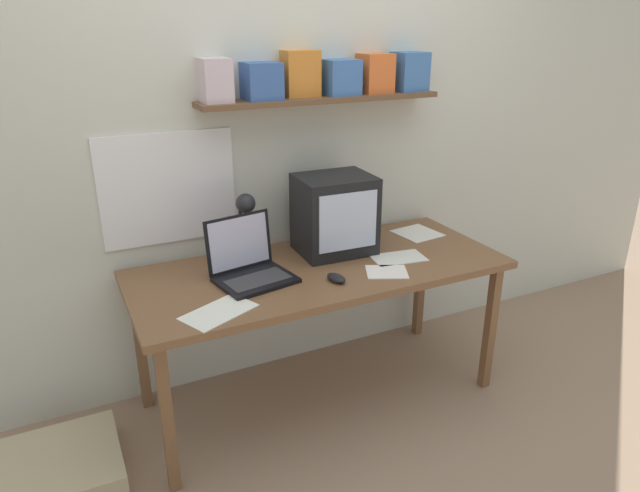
{
  "coord_description": "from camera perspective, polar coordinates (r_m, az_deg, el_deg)",
  "views": [
    {
      "loc": [
        -1.06,
        -2.17,
        1.78
      ],
      "look_at": [
        0.0,
        0.0,
        0.82
      ],
      "focal_mm": 32.0,
      "sensor_mm": 36.0,
      "label": 1
    }
  ],
  "objects": [
    {
      "name": "loose_paper_near_monitor",
      "position": [
        3.09,
        9.72,
        1.27
      ],
      "size": [
        0.23,
        0.24,
        0.0
      ],
      "rotation": [
        0.0,
        0.0,
        0.12
      ],
      "color": "white",
      "rests_on": "corner_desk"
    },
    {
      "name": "corner_desk",
      "position": [
        2.67,
        0.0,
        -3.14
      ],
      "size": [
        1.73,
        0.72,
        0.72
      ],
      "color": "brown",
      "rests_on": "ground_plane"
    },
    {
      "name": "ground_plane",
      "position": [
        3.0,
        0.0,
        -14.62
      ],
      "size": [
        12.0,
        12.0,
        0.0
      ],
      "primitive_type": "plane",
      "color": "#9E7F64"
    },
    {
      "name": "floor_cushion",
      "position": [
        2.72,
        -24.38,
        -19.67
      ],
      "size": [
        0.46,
        0.46,
        0.12
      ],
      "color": "tan",
      "rests_on": "ground_plane"
    },
    {
      "name": "juice_glass",
      "position": [
        3.0,
        5.48,
        1.91
      ],
      "size": [
        0.07,
        0.07,
        0.12
      ],
      "color": "white",
      "rests_on": "corner_desk"
    },
    {
      "name": "crt_monitor",
      "position": [
        2.75,
        1.48,
        3.18
      ],
      "size": [
        0.37,
        0.31,
        0.38
      ],
      "rotation": [
        0.0,
        0.0,
        -0.04
      ],
      "color": "black",
      "rests_on": "corner_desk"
    },
    {
      "name": "printed_handout",
      "position": [
        2.75,
        7.85,
        -1.18
      ],
      "size": [
        0.27,
        0.19,
        0.0
      ],
      "rotation": [
        0.0,
        0.0,
        -0.14
      ],
      "color": "white",
      "rests_on": "corner_desk"
    },
    {
      "name": "loose_paper_near_laptop",
      "position": [
        2.27,
        -10.08,
        -6.51
      ],
      "size": [
        0.33,
        0.27,
        0.0
      ],
      "rotation": [
        0.0,
        0.0,
        0.42
      ],
      "color": "white",
      "rests_on": "corner_desk"
    },
    {
      "name": "open_notebook",
      "position": [
        2.59,
        6.69,
        -2.59
      ],
      "size": [
        0.23,
        0.21,
        0.0
      ],
      "rotation": [
        0.0,
        0.0,
        -0.44
      ],
      "color": "white",
      "rests_on": "corner_desk"
    },
    {
      "name": "desk_lamp",
      "position": [
        2.65,
        -7.54,
        3.1
      ],
      "size": [
        0.11,
        0.15,
        0.33
      ],
      "rotation": [
        0.0,
        0.0,
        0.21
      ],
      "color": "#232326",
      "rests_on": "corner_desk"
    },
    {
      "name": "laptop",
      "position": [
        2.52,
        -7.18,
        -1.73
      ],
      "size": [
        0.36,
        0.33,
        0.27
      ],
      "rotation": [
        0.0,
        0.0,
        0.18
      ],
      "color": "black",
      "rests_on": "corner_desk"
    },
    {
      "name": "computer_mouse",
      "position": [
        2.49,
        1.64,
        -3.22
      ],
      "size": [
        0.08,
        0.12,
        0.03
      ],
      "rotation": [
        0.0,
        0.0,
        0.23
      ],
      "color": "black",
      "rests_on": "corner_desk"
    },
    {
      "name": "back_wall",
      "position": [
        2.84,
        -3.75,
        12.09
      ],
      "size": [
        5.6,
        0.24,
        2.6
      ],
      "color": "beige",
      "rests_on": "ground_plane"
    }
  ]
}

